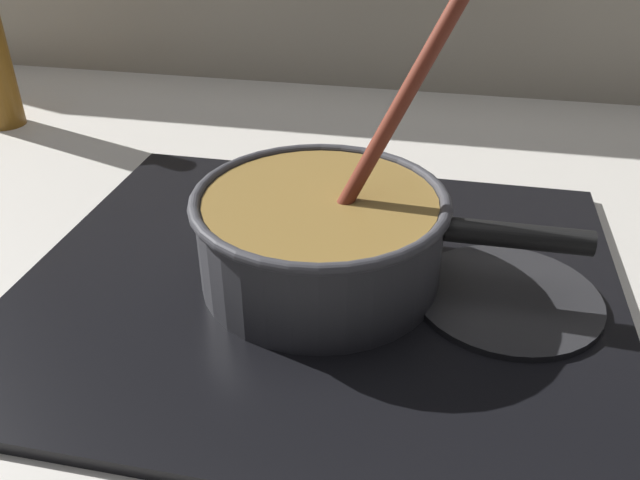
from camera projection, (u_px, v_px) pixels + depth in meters
The scene contains 5 objects.
ground at pixel (303, 447), 0.48m from camera, with size 2.40×1.60×0.04m, color beige.
hob_plate at pixel (320, 283), 0.62m from camera, with size 0.56×0.48×0.01m, color black.
burner_ring at pixel (320, 274), 0.61m from camera, with size 0.19×0.19×0.01m, color #592D0C.
spare_burner at pixel (507, 297), 0.58m from camera, with size 0.17×0.17×0.01m, color #262628.
cooking_pan at pixel (322, 235), 0.59m from camera, with size 0.35×0.23×0.29m.
Camera 1 is at (0.08, -0.32, 0.36)m, focal length 36.20 mm.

